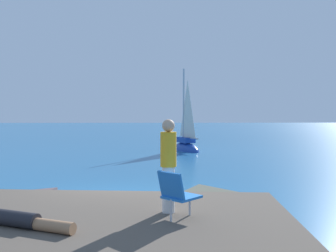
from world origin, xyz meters
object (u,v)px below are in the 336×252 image
Objects in this scene: person_standing at (168,163)px; beach_chair at (177,192)px; person_sunbather at (20,220)px; sailboat_near at (186,146)px.

person_standing reaches higher than beach_chair.
beach_chair is (2.40, 0.32, 0.33)m from person_sunbather.
sailboat_near is 3.43× the size of person_standing.
beach_chair reaches higher than person_sunbather.
person_standing is 2.03× the size of beach_chair.
person_standing is 0.62m from beach_chair.
sailboat_near is 6.96× the size of beach_chair.
beach_chair is at bearing 31.26° from person_sunbather.
person_sunbather is 2.51m from person_standing.
person_standing is at bearing 60.95° from beach_chair.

